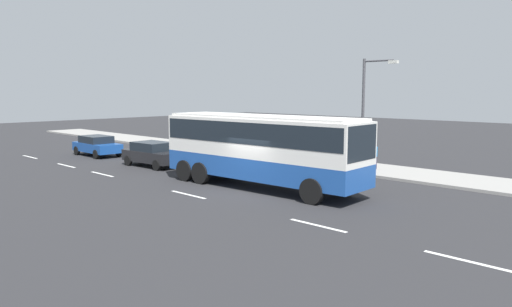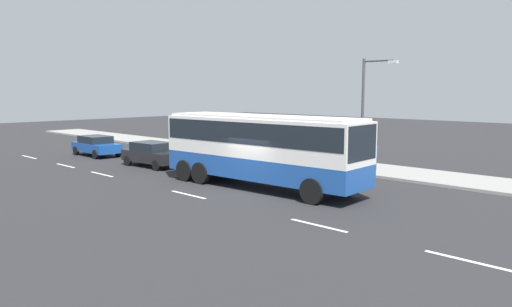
# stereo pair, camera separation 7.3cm
# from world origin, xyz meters

# --- Properties ---
(ground_plane) EXTENTS (120.00, 120.00, 0.00)m
(ground_plane) POSITION_xyz_m (0.00, 0.00, 0.00)
(ground_plane) COLOR #28282B
(sidewalk_curb) EXTENTS (80.00, 4.00, 0.15)m
(sidewalk_curb) POSITION_xyz_m (0.00, 9.22, 0.07)
(sidewalk_curb) COLOR gray
(sidewalk_curb) RESTS_ON ground_plane
(lane_centreline) EXTENTS (32.87, 0.16, 0.01)m
(lane_centreline) POSITION_xyz_m (-4.82, -2.43, 0.00)
(lane_centreline) COLOR white
(lane_centreline) RESTS_ON ground_plane
(coach_bus) EXTENTS (10.91, 3.18, 3.51)m
(coach_bus) POSITION_xyz_m (-0.38, 0.99, 2.18)
(coach_bus) COLOR #1E4C9E
(coach_bus) RESTS_ON ground_plane
(car_black_sedan) EXTENTS (4.29, 2.13, 1.52)m
(car_black_sedan) POSITION_xyz_m (-9.87, 1.23, 0.80)
(car_black_sedan) COLOR black
(car_black_sedan) RESTS_ON ground_plane
(car_blue_saloon) EXTENTS (4.29, 1.95, 1.45)m
(car_blue_saloon) POSITION_xyz_m (-16.96, 1.22, 0.78)
(car_blue_saloon) COLOR #194799
(car_blue_saloon) RESTS_ON ground_plane
(pedestrian_near_curb) EXTENTS (0.32, 0.32, 1.51)m
(pedestrian_near_curb) POSITION_xyz_m (1.13, 9.00, 1.01)
(pedestrian_near_curb) COLOR #38334C
(pedestrian_near_curb) RESTS_ON sidewalk_curb
(street_lamp) EXTENTS (2.08, 0.24, 6.29)m
(street_lamp) POSITION_xyz_m (1.26, 7.78, 3.84)
(street_lamp) COLOR #47474C
(street_lamp) RESTS_ON sidewalk_curb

